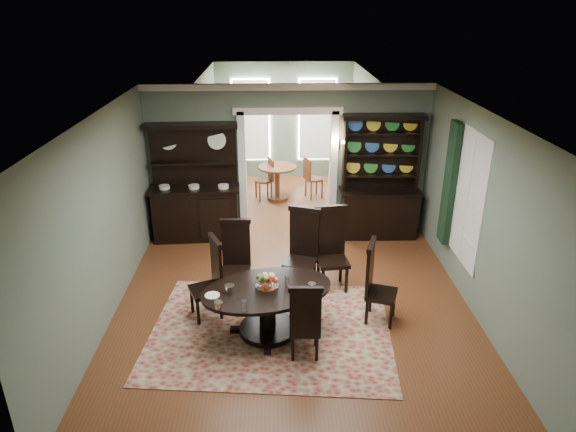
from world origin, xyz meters
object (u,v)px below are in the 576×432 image
(sideboard, at_px, (196,200))
(dining_table, at_px, (267,302))
(welsh_dresser, at_px, (379,194))
(parlor_table, at_px, (277,178))

(sideboard, bearing_deg, dining_table, -69.59)
(dining_table, bearing_deg, welsh_dresser, 39.81)
(sideboard, bearing_deg, parlor_table, 48.34)
(dining_table, bearing_deg, sideboard, 97.34)
(parlor_table, bearing_deg, dining_table, -92.07)
(sideboard, distance_m, welsh_dresser, 3.63)
(dining_table, xyz_separation_m, welsh_dresser, (2.19, 3.27, 0.38))
(sideboard, height_order, welsh_dresser, welsh_dresser)
(parlor_table, bearing_deg, sideboard, -128.38)
(dining_table, distance_m, welsh_dresser, 3.96)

